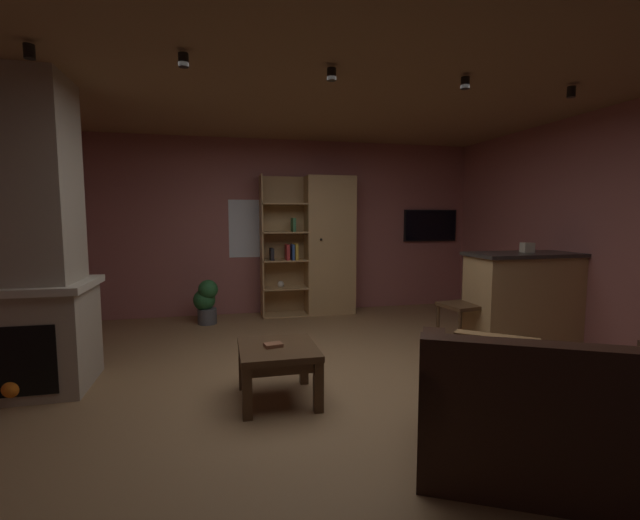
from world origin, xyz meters
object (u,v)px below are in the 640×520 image
at_px(coffee_table, 278,357).
at_px(wall_mounted_tv, 430,226).
at_px(table_book_0, 273,345).
at_px(stone_fireplace, 22,252).
at_px(bookshelf_cabinet, 323,246).
at_px(potted_floor_plant, 206,300).
at_px(dining_chair, 468,299).
at_px(kitchen_bar_counter, 534,298).
at_px(tissue_box, 527,247).
at_px(leather_couch, 552,420).

distance_m(coffee_table, wall_mounted_tv, 4.39).
bearing_deg(table_book_0, stone_fireplace, 160.83).
bearing_deg(table_book_0, bookshelf_cabinet, 69.12).
bearing_deg(potted_floor_plant, dining_chair, -29.73).
height_order(kitchen_bar_counter, dining_chair, kitchen_bar_counter).
relative_size(dining_chair, wall_mounted_tv, 1.02).
height_order(coffee_table, wall_mounted_tv, wall_mounted_tv).
relative_size(stone_fireplace, wall_mounted_tv, 2.86).
relative_size(coffee_table, potted_floor_plant, 1.06).
height_order(tissue_box, coffee_table, tissue_box).
xyz_separation_m(coffee_table, potted_floor_plant, (-0.63, 2.64, -0.03)).
bearing_deg(coffee_table, wall_mounted_tv, 47.03).
bearing_deg(tissue_box, table_book_0, -162.97).
distance_m(tissue_box, wall_mounted_tv, 2.21).
xyz_separation_m(stone_fireplace, potted_floor_plant, (1.38, 1.95, -0.85)).
bearing_deg(tissue_box, leather_couch, -125.41).
height_order(table_book_0, dining_chair, dining_chair).
bearing_deg(table_book_0, leather_couch, -42.66).
xyz_separation_m(bookshelf_cabinet, leather_couch, (0.32, -4.24, -0.71)).
distance_m(kitchen_bar_counter, table_book_0, 3.23).
bearing_deg(kitchen_bar_counter, table_book_0, -164.10).
distance_m(tissue_box, coffee_table, 3.22).
bearing_deg(coffee_table, stone_fireplace, 161.09).
xyz_separation_m(table_book_0, potted_floor_plant, (-0.59, 2.64, -0.13)).
xyz_separation_m(bookshelf_cabinet, potted_floor_plant, (-1.70, -0.28, -0.69)).
bearing_deg(coffee_table, tissue_box, 17.27).
xyz_separation_m(stone_fireplace, bookshelf_cabinet, (3.09, 2.23, -0.16)).
relative_size(stone_fireplace, leather_couch, 1.49).
height_order(kitchen_bar_counter, wall_mounted_tv, wall_mounted_tv).
distance_m(leather_couch, coffee_table, 1.91).
bearing_deg(tissue_box, coffee_table, -162.73).
relative_size(kitchen_bar_counter, leather_couch, 0.89).
bearing_deg(stone_fireplace, coffee_table, -18.91).
distance_m(bookshelf_cabinet, tissue_box, 2.76).
bearing_deg(leather_couch, coffee_table, 136.65).
height_order(dining_chair, potted_floor_plant, dining_chair).
height_order(coffee_table, potted_floor_plant, potted_floor_plant).
relative_size(stone_fireplace, potted_floor_plant, 4.27).
bearing_deg(kitchen_bar_counter, coffee_table, -163.88).
height_order(bookshelf_cabinet, table_book_0, bookshelf_cabinet).
height_order(kitchen_bar_counter, leather_couch, kitchen_bar_counter).
xyz_separation_m(leather_couch, wall_mounted_tv, (1.53, 4.45, 1.00)).
relative_size(bookshelf_cabinet, potted_floor_plant, 3.37).
distance_m(tissue_box, dining_chair, 0.91).
distance_m(bookshelf_cabinet, potted_floor_plant, 1.86).
height_order(kitchen_bar_counter, coffee_table, kitchen_bar_counter).
distance_m(stone_fireplace, potted_floor_plant, 2.54).
relative_size(leather_couch, potted_floor_plant, 2.87).
bearing_deg(dining_chair, kitchen_bar_counter, -6.75).
bearing_deg(stone_fireplace, potted_floor_plant, 54.72).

